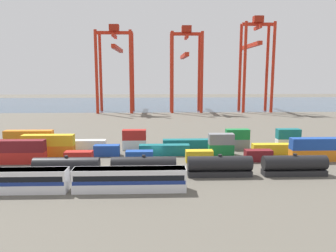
{
  "coord_description": "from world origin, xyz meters",
  "views": [
    {
      "loc": [
        0.09,
        -74.83,
        19.32
      ],
      "look_at": [
        3.13,
        12.82,
        5.49
      ],
      "focal_mm": 35.06,
      "sensor_mm": 36.0,
      "label": 1
    }
  ],
  "objects_px": {
    "shipping_container_0": "(18,158)",
    "gantry_crane_west": "(116,59)",
    "freight_tank_row": "(182,166)",
    "shipping_container_2": "(79,157)",
    "shipping_container_13": "(221,149)",
    "shipping_container_15": "(277,149)",
    "passenger_train": "(70,179)",
    "gantry_crane_central": "(186,61)",
    "gantry_crane_east": "(255,55)"
  },
  "relations": [
    {
      "from": "freight_tank_row",
      "to": "gantry_crane_west",
      "type": "distance_m",
      "value": 118.45
    },
    {
      "from": "shipping_container_15",
      "to": "shipping_container_2",
      "type": "bearing_deg",
      "value": -172.34
    },
    {
      "from": "shipping_container_15",
      "to": "gantry_crane_central",
      "type": "bearing_deg",
      "value": 98.4
    },
    {
      "from": "shipping_container_15",
      "to": "gantry_crane_east",
      "type": "relative_size",
      "value": 0.25
    },
    {
      "from": "shipping_container_15",
      "to": "passenger_train",
      "type": "bearing_deg",
      "value": -150.87
    },
    {
      "from": "shipping_container_0",
      "to": "gantry_crane_east",
      "type": "relative_size",
      "value": 0.25
    },
    {
      "from": "shipping_container_15",
      "to": "gantry_crane_east",
      "type": "height_order",
      "value": "gantry_crane_east"
    },
    {
      "from": "shipping_container_13",
      "to": "freight_tank_row",
      "type": "bearing_deg",
      "value": -122.73
    },
    {
      "from": "passenger_train",
      "to": "gantry_crane_central",
      "type": "distance_m",
      "value": 125.83
    },
    {
      "from": "passenger_train",
      "to": "shipping_container_13",
      "type": "relative_size",
      "value": 6.37
    },
    {
      "from": "shipping_container_0",
      "to": "gantry_crane_west",
      "type": "bearing_deg",
      "value": 84.7
    },
    {
      "from": "gantry_crane_west",
      "to": "gantry_crane_east",
      "type": "height_order",
      "value": "gantry_crane_east"
    },
    {
      "from": "passenger_train",
      "to": "shipping_container_2",
      "type": "xyz_separation_m",
      "value": [
        -2.82,
        18.11,
        -0.84
      ]
    },
    {
      "from": "passenger_train",
      "to": "gantry_crane_central",
      "type": "relative_size",
      "value": 0.88
    },
    {
      "from": "shipping_container_0",
      "to": "shipping_container_2",
      "type": "relative_size",
      "value": 2.0
    },
    {
      "from": "shipping_container_15",
      "to": "shipping_container_0",
      "type": "bearing_deg",
      "value": -174.03
    },
    {
      "from": "passenger_train",
      "to": "gantry_crane_central",
      "type": "xyz_separation_m",
      "value": [
        29.62,
        119.94,
        23.87
      ]
    },
    {
      "from": "shipping_container_0",
      "to": "shipping_container_15",
      "type": "relative_size",
      "value": 1.0
    },
    {
      "from": "shipping_container_2",
      "to": "gantry_crane_central",
      "type": "bearing_deg",
      "value": 72.33
    },
    {
      "from": "shipping_container_13",
      "to": "gantry_crane_east",
      "type": "bearing_deg",
      "value": 69.42
    },
    {
      "from": "passenger_train",
      "to": "freight_tank_row",
      "type": "height_order",
      "value": "freight_tank_row"
    },
    {
      "from": "shipping_container_0",
      "to": "gantry_crane_central",
      "type": "xyz_separation_m",
      "value": [
        45.77,
        101.83,
        24.72
      ]
    },
    {
      "from": "shipping_container_15",
      "to": "gantry_crane_central",
      "type": "height_order",
      "value": "gantry_crane_central"
    },
    {
      "from": "passenger_train",
      "to": "gantry_crane_central",
      "type": "bearing_deg",
      "value": 76.13
    },
    {
      "from": "shipping_container_2",
      "to": "gantry_crane_west",
      "type": "relative_size",
      "value": 0.14
    },
    {
      "from": "freight_tank_row",
      "to": "shipping_container_2",
      "type": "relative_size",
      "value": 9.24
    },
    {
      "from": "gantry_crane_central",
      "to": "gantry_crane_east",
      "type": "bearing_deg",
      "value": 0.29
    },
    {
      "from": "shipping_container_0",
      "to": "shipping_container_2",
      "type": "bearing_deg",
      "value": 0.0
    },
    {
      "from": "passenger_train",
      "to": "gantry_crane_east",
      "type": "bearing_deg",
      "value": 61.25
    },
    {
      "from": "shipping_container_0",
      "to": "shipping_container_15",
      "type": "height_order",
      "value": "same"
    },
    {
      "from": "gantry_crane_east",
      "to": "passenger_train",
      "type": "bearing_deg",
      "value": -118.75
    },
    {
      "from": "shipping_container_13",
      "to": "gantry_crane_west",
      "type": "relative_size",
      "value": 0.14
    },
    {
      "from": "passenger_train",
      "to": "gantry_crane_west",
      "type": "relative_size",
      "value": 0.88
    },
    {
      "from": "passenger_train",
      "to": "gantry_crane_west",
      "type": "bearing_deg",
      "value": 93.17
    },
    {
      "from": "gantry_crane_west",
      "to": "gantry_crane_central",
      "type": "xyz_separation_m",
      "value": [
        36.28,
        -0.42,
        -1.28
      ]
    },
    {
      "from": "freight_tank_row",
      "to": "gantry_crane_west",
      "type": "relative_size",
      "value": 1.27
    },
    {
      "from": "shipping_container_0",
      "to": "gantry_crane_central",
      "type": "relative_size",
      "value": 0.28
    },
    {
      "from": "passenger_train",
      "to": "gantry_crane_east",
      "type": "height_order",
      "value": "gantry_crane_east"
    },
    {
      "from": "passenger_train",
      "to": "gantry_crane_east",
      "type": "distance_m",
      "value": 139.66
    },
    {
      "from": "shipping_container_13",
      "to": "shipping_container_15",
      "type": "distance_m",
      "value": 13.78
    },
    {
      "from": "freight_tank_row",
      "to": "shipping_container_13",
      "type": "distance_m",
      "value": 19.99
    },
    {
      "from": "passenger_train",
      "to": "shipping_container_2",
      "type": "relative_size",
      "value": 6.37
    },
    {
      "from": "freight_tank_row",
      "to": "gantry_crane_east",
      "type": "height_order",
      "value": "gantry_crane_east"
    },
    {
      "from": "shipping_container_13",
      "to": "shipping_container_15",
      "type": "relative_size",
      "value": 0.5
    },
    {
      "from": "freight_tank_row",
      "to": "gantry_crane_east",
      "type": "xyz_separation_m",
      "value": [
        46.75,
        112.56,
        27.18
      ]
    },
    {
      "from": "gantry_crane_west",
      "to": "gantry_crane_central",
      "type": "relative_size",
      "value": 1.01
    },
    {
      "from": "shipping_container_0",
      "to": "shipping_container_2",
      "type": "distance_m",
      "value": 13.33
    },
    {
      "from": "passenger_train",
      "to": "shipping_container_0",
      "type": "xyz_separation_m",
      "value": [
        -16.15,
        18.11,
        -0.84
      ]
    },
    {
      "from": "shipping_container_13",
      "to": "shipping_container_2",
      "type": "bearing_deg",
      "value": -169.18
    },
    {
      "from": "gantry_crane_west",
      "to": "shipping_container_0",
      "type": "bearing_deg",
      "value": -95.3
    }
  ]
}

